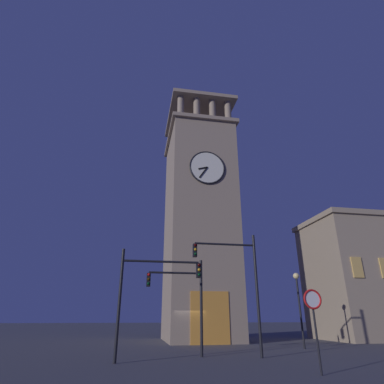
{
  "coord_description": "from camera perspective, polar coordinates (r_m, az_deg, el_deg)",
  "views": [
    {
      "loc": [
        4.56,
        27.22,
        2.04
      ],
      "look_at": [
        -0.91,
        -3.49,
        14.43
      ],
      "focal_mm": 29.45,
      "sensor_mm": 36.0,
      "label": 1
    }
  ],
  "objects": [
    {
      "name": "traffic_signal_near",
      "position": [
        17.08,
        -7.81,
        -16.35
      ],
      "size": [
        4.24,
        0.41,
        5.4
      ],
      "color": "black",
      "rests_on": "ground_plane"
    },
    {
      "name": "traffic_signal_far",
      "position": [
        19.1,
        -1.66,
        -17.82
      ],
      "size": [
        3.28,
        0.41,
        5.22
      ],
      "color": "black",
      "rests_on": "ground_plane"
    },
    {
      "name": "clocktower",
      "position": [
        32.56,
        1.25,
        -5.69
      ],
      "size": [
        6.93,
        9.06,
        26.42
      ],
      "color": "gray",
      "rests_on": "ground_plane"
    },
    {
      "name": "ground_plane",
      "position": [
        27.68,
        -0.66,
        -25.89
      ],
      "size": [
        200.0,
        200.0,
        0.0
      ],
      "primitive_type": "plane",
      "color": "#4C4C51"
    },
    {
      "name": "no_horn_sign",
      "position": [
        14.25,
        21.11,
        -18.75
      ],
      "size": [
        0.78,
        0.14,
        3.09
      ],
      "color": "black",
      "rests_on": "ground_plane"
    },
    {
      "name": "traffic_signal_mid",
      "position": [
        18.88,
        8.25,
        -14.52
      ],
      "size": [
        3.8,
        0.41,
        6.66
      ],
      "color": "black",
      "rests_on": "ground_plane"
    },
    {
      "name": "street_lamp",
      "position": [
        25.25,
        18.69,
        -17.17
      ],
      "size": [
        0.44,
        0.44,
        5.08
      ],
      "color": "black",
      "rests_on": "ground_plane"
    }
  ]
}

